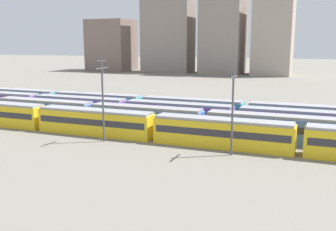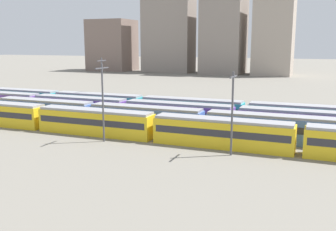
{
  "view_description": "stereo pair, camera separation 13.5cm",
  "coord_description": "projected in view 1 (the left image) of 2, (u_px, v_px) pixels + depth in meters",
  "views": [
    {
      "loc": [
        46.06,
        -47.05,
        13.15
      ],
      "look_at": [
        24.34,
        7.8,
        2.04
      ],
      "focal_mm": 41.03,
      "sensor_mm": 36.0,
      "label": 1
    },
    {
      "loc": [
        46.19,
        -47.0,
        13.15
      ],
      "look_at": [
        24.34,
        7.8,
        2.04
      ],
      "focal_mm": 41.03,
      "sensor_mm": 36.0,
      "label": 2
    }
  ],
  "objects": [
    {
      "name": "ground_plane",
      "position": [
        43.0,
        117.0,
        69.22
      ],
      "size": [
        600.0,
        600.0,
        0.0
      ],
      "primitive_type": "plane",
      "color": "slate"
    },
    {
      "name": "catenary_pole_0",
      "position": [
        233.0,
        110.0,
        44.84
      ],
      "size": [
        0.24,
        3.2,
        9.98
      ],
      "color": "#4C4C51",
      "rests_on": "ground_plane"
    },
    {
      "name": "train_track_0",
      "position": [
        155.0,
        127.0,
        52.53
      ],
      "size": [
        74.7,
        3.06,
        3.75
      ],
      "color": "yellow",
      "rests_on": "ground_plane"
    },
    {
      "name": "train_track_1",
      "position": [
        205.0,
        123.0,
        55.23
      ],
      "size": [
        74.7,
        3.06,
        3.75
      ],
      "color": "#4C70BC",
      "rests_on": "ground_plane"
    },
    {
      "name": "distant_building_2",
      "position": [
        223.0,
        34.0,
        166.7
      ],
      "size": [
        17.26,
        20.43,
        34.38
      ],
      "primitive_type": "cube",
      "color": "gray",
      "rests_on": "ground_plane"
    },
    {
      "name": "catenary_pole_2",
      "position": [
        103.0,
        99.0,
        51.16
      ],
      "size": [
        0.24,
        3.2,
        10.56
      ],
      "color": "#4C4C51",
      "rests_on": "ground_plane"
    },
    {
      "name": "distant_building_0",
      "position": [
        112.0,
        45.0,
        187.8
      ],
      "size": [
        20.02,
        17.87,
        24.38
      ],
      "primitive_type": "cube",
      "color": "#7A665B",
      "rests_on": "ground_plane"
    },
    {
      "name": "train_track_3",
      "position": [
        246.0,
        113.0,
        63.29
      ],
      "size": [
        112.5,
        3.06,
        3.75
      ],
      "color": "teal",
      "rests_on": "ground_plane"
    },
    {
      "name": "train_track_2",
      "position": [
        178.0,
        114.0,
        62.15
      ],
      "size": [
        93.6,
        3.06,
        3.75
      ],
      "color": "#6B429E",
      "rests_on": "ground_plane"
    },
    {
      "name": "catenary_pole_1",
      "position": [
        102.0,
        81.0,
        75.66
      ],
      "size": [
        0.24,
        3.2,
        10.42
      ],
      "color": "#4C4C51",
      "rests_on": "ground_plane"
    },
    {
      "name": "distant_building_1",
      "position": [
        168.0,
        34.0,
        176.05
      ],
      "size": [
        22.55,
        12.82,
        34.87
      ],
      "primitive_type": "cube",
      "color": "gray",
      "rests_on": "ground_plane"
    },
    {
      "name": "distant_building_3",
      "position": [
        273.0,
        35.0,
        159.14
      ],
      "size": [
        15.58,
        18.58,
        33.13
      ],
      "primitive_type": "cube",
      "color": "#A89989",
      "rests_on": "ground_plane"
    }
  ]
}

